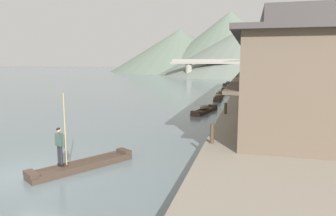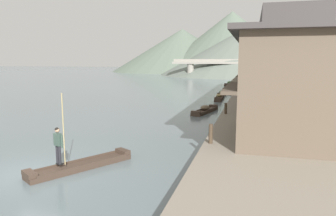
{
  "view_description": "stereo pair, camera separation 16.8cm",
  "coord_description": "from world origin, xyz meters",
  "px_view_note": "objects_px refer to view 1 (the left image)",
  "views": [
    {
      "loc": [
        8.88,
        -10.79,
        4.77
      ],
      "look_at": [
        3.06,
        11.63,
        1.22
      ],
      "focal_mm": 33.51,
      "sensor_mm": 36.0,
      "label": 1
    },
    {
      "loc": [
        9.04,
        -10.75,
        4.77
      ],
      "look_at": [
        3.06,
        11.63,
        1.22
      ],
      "focal_mm": 33.51,
      "sensor_mm": 36.0,
      "label": 2
    }
  ],
  "objects_px": {
    "boat_midriver_upstream": "(229,87)",
    "house_waterfront_narrow": "(271,69)",
    "boat_moored_far": "(205,110)",
    "mooring_post_dock_near": "(212,134)",
    "boat_foreground_poled": "(83,165)",
    "boat_moored_third": "(221,93)",
    "house_waterfront_tall": "(278,72)",
    "boat_moored_second": "(228,84)",
    "house_waterfront_nearest": "(286,80)",
    "house_waterfront_second": "(275,75)",
    "mooring_post_dock_mid": "(226,108)",
    "house_waterfront_end": "(266,67)",
    "boat_moored_nearest": "(218,97)",
    "boat_midriver_drifting": "(226,91)",
    "stone_bridge": "(216,66)",
    "boatman_person": "(60,142)",
    "house_waterfront_far": "(264,68)"
  },
  "relations": [
    {
      "from": "boat_moored_nearest",
      "to": "house_waterfront_second",
      "type": "distance_m",
      "value": 17.51
    },
    {
      "from": "house_waterfront_far",
      "to": "house_waterfront_second",
      "type": "bearing_deg",
      "value": -90.47
    },
    {
      "from": "boat_moored_second",
      "to": "boat_midriver_drifting",
      "type": "xyz_separation_m",
      "value": [
        0.56,
        -12.65,
        -0.13
      ]
    },
    {
      "from": "boat_midriver_upstream",
      "to": "house_waterfront_second",
      "type": "xyz_separation_m",
      "value": [
        4.87,
        -30.76,
        3.49
      ]
    },
    {
      "from": "boat_midriver_drifting",
      "to": "mooring_post_dock_mid",
      "type": "relative_size",
      "value": 4.95
    },
    {
      "from": "boat_moored_third",
      "to": "boat_midriver_drifting",
      "type": "relative_size",
      "value": 0.87
    },
    {
      "from": "house_waterfront_tall",
      "to": "house_waterfront_narrow",
      "type": "height_order",
      "value": "same"
    },
    {
      "from": "house_waterfront_tall",
      "to": "house_waterfront_far",
      "type": "relative_size",
      "value": 1.07
    },
    {
      "from": "boat_foreground_poled",
      "to": "boat_moored_third",
      "type": "relative_size",
      "value": 1.3
    },
    {
      "from": "boat_moored_far",
      "to": "house_waterfront_nearest",
      "type": "bearing_deg",
      "value": -65.29
    },
    {
      "from": "house_waterfront_nearest",
      "to": "house_waterfront_second",
      "type": "bearing_deg",
      "value": 90.56
    },
    {
      "from": "boatman_person",
      "to": "boat_moored_second",
      "type": "height_order",
      "value": "boatman_person"
    },
    {
      "from": "boat_foreground_poled",
      "to": "boat_moored_third",
      "type": "distance_m",
      "value": 31.5
    },
    {
      "from": "house_waterfront_second",
      "to": "house_waterfront_narrow",
      "type": "xyz_separation_m",
      "value": [
        0.53,
        13.8,
        -0.02
      ]
    },
    {
      "from": "boatman_person",
      "to": "stone_bridge",
      "type": "xyz_separation_m",
      "value": [
        -1.34,
        74.72,
        1.87
      ]
    },
    {
      "from": "boat_foreground_poled",
      "to": "boat_moored_second",
      "type": "height_order",
      "value": "boat_moored_second"
    },
    {
      "from": "house_waterfront_second",
      "to": "house_waterfront_narrow",
      "type": "height_order",
      "value": "same"
    },
    {
      "from": "boatman_person",
      "to": "boat_midriver_upstream",
      "type": "bearing_deg",
      "value": 84.09
    },
    {
      "from": "boat_moored_nearest",
      "to": "house_waterfront_second",
      "type": "height_order",
      "value": "house_waterfront_second"
    },
    {
      "from": "boat_moored_second",
      "to": "mooring_post_dock_mid",
      "type": "height_order",
      "value": "mooring_post_dock_mid"
    },
    {
      "from": "house_waterfront_tall",
      "to": "mooring_post_dock_mid",
      "type": "bearing_deg",
      "value": -130.0
    },
    {
      "from": "boat_moored_nearest",
      "to": "boat_moored_third",
      "type": "bearing_deg",
      "value": 91.51
    },
    {
      "from": "boat_moored_far",
      "to": "boat_midriver_upstream",
      "type": "height_order",
      "value": "boat_midriver_upstream"
    },
    {
      "from": "boat_foreground_poled",
      "to": "house_waterfront_far",
      "type": "relative_size",
      "value": 0.71
    },
    {
      "from": "boat_moored_third",
      "to": "house_waterfront_second",
      "type": "height_order",
      "value": "house_waterfront_second"
    },
    {
      "from": "boat_midriver_drifting",
      "to": "house_waterfront_end",
      "type": "bearing_deg",
      "value": 28.11
    },
    {
      "from": "house_waterfront_nearest",
      "to": "house_waterfront_narrow",
      "type": "relative_size",
      "value": 0.87
    },
    {
      "from": "house_waterfront_second",
      "to": "house_waterfront_end",
      "type": "relative_size",
      "value": 0.77
    },
    {
      "from": "mooring_post_dock_mid",
      "to": "boat_midriver_drifting",
      "type": "bearing_deg",
      "value": 93.99
    },
    {
      "from": "boat_midriver_upstream",
      "to": "house_waterfront_second",
      "type": "relative_size",
      "value": 0.6
    },
    {
      "from": "boat_moored_second",
      "to": "house_waterfront_tall",
      "type": "xyz_separation_m",
      "value": [
        6.26,
        -32.25,
        3.51
      ]
    },
    {
      "from": "boat_midriver_upstream",
      "to": "house_waterfront_tall",
      "type": "xyz_separation_m",
      "value": [
        5.55,
        -24.63,
        3.48
      ]
    },
    {
      "from": "house_waterfront_end",
      "to": "stone_bridge",
      "type": "distance_m",
      "value": 36.61
    },
    {
      "from": "boatman_person",
      "to": "house_waterfront_tall",
      "type": "xyz_separation_m",
      "value": [
        9.89,
        17.21,
        2.37
      ]
    },
    {
      "from": "mooring_post_dock_mid",
      "to": "stone_bridge",
      "type": "distance_m",
      "value": 62.73
    },
    {
      "from": "boatman_person",
      "to": "boat_midriver_drifting",
      "type": "xyz_separation_m",
      "value": [
        4.19,
        36.81,
        -1.27
      ]
    },
    {
      "from": "boat_moored_far",
      "to": "mooring_post_dock_near",
      "type": "height_order",
      "value": "mooring_post_dock_near"
    },
    {
      "from": "mooring_post_dock_mid",
      "to": "house_waterfront_second",
      "type": "bearing_deg",
      "value": -22.33
    },
    {
      "from": "boat_midriver_upstream",
      "to": "house_waterfront_narrow",
      "type": "xyz_separation_m",
      "value": [
        5.39,
        -16.96,
        3.47
      ]
    },
    {
      "from": "boat_moored_far",
      "to": "house_waterfront_end",
      "type": "xyz_separation_m",
      "value": [
        6.34,
        22.69,
        3.55
      ]
    },
    {
      "from": "boat_moored_far",
      "to": "mooring_post_dock_near",
      "type": "bearing_deg",
      "value": -80.66
    },
    {
      "from": "boat_midriver_upstream",
      "to": "boat_moored_far",
      "type": "bearing_deg",
      "value": -91.58
    },
    {
      "from": "boat_moored_far",
      "to": "house_waterfront_nearest",
      "type": "distance_m",
      "value": 13.86
    },
    {
      "from": "mooring_post_dock_mid",
      "to": "house_waterfront_end",
      "type": "bearing_deg",
      "value": 81.49
    },
    {
      "from": "boat_moored_second",
      "to": "boat_midriver_drifting",
      "type": "bearing_deg",
      "value": -87.47
    },
    {
      "from": "boat_moored_nearest",
      "to": "house_waterfront_end",
      "type": "xyz_separation_m",
      "value": [
        6.06,
        12.52,
        3.54
      ]
    },
    {
      "from": "house_waterfront_nearest",
      "to": "house_waterfront_second",
      "type": "relative_size",
      "value": 1.06
    },
    {
      "from": "boat_moored_far",
      "to": "house_waterfront_narrow",
      "type": "distance_m",
      "value": 10.39
    },
    {
      "from": "boat_moored_far",
      "to": "boat_midriver_upstream",
      "type": "distance_m",
      "value": 24.62
    },
    {
      "from": "house_waterfront_tall",
      "to": "mooring_post_dock_near",
      "type": "height_order",
      "value": "house_waterfront_tall"
    }
  ]
}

